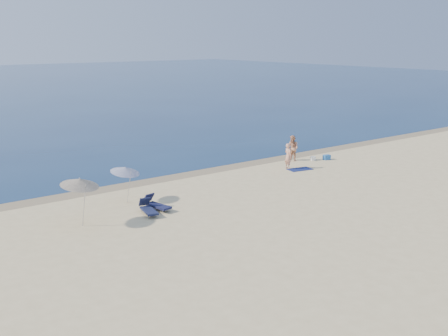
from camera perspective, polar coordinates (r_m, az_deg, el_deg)
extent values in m
cube|color=#847254|center=(38.42, -0.68, -0.11)|extent=(240.00, 1.60, 0.00)
imported|color=tan|center=(38.61, 6.54, 1.21)|extent=(0.50, 0.69, 1.77)
imported|color=tan|center=(41.14, 7.00, 2.01)|extent=(0.78, 0.97, 1.87)
cube|color=#0F184B|center=(38.67, 7.72, -0.12)|extent=(1.82, 1.24, 0.03)
cube|color=white|center=(41.65, 9.03, 0.96)|extent=(0.41, 0.38, 0.28)
cube|color=#2162B4|center=(42.08, 10.39, 1.08)|extent=(0.56, 0.46, 0.35)
cylinder|color=silver|center=(30.83, -9.63, -1.94)|extent=(0.17, 0.38, 1.83)
cone|color=silver|center=(30.93, -10.01, -0.20)|extent=(2.08, 2.09, 0.59)
sphere|color=silver|center=(30.89, -10.02, 0.09)|extent=(0.05, 0.05, 0.05)
cylinder|color=silver|center=(27.38, -14.03, -3.72)|extent=(0.19, 0.37, 2.17)
cone|color=beige|center=(27.40, -14.44, -1.41)|extent=(2.41, 2.43, 0.63)
sphere|color=silver|center=(27.36, -14.47, -1.02)|extent=(0.06, 0.06, 0.06)
cube|color=#15183B|center=(29.53, -6.71, -3.84)|extent=(0.81, 1.62, 0.10)
cube|color=#15183B|center=(30.02, -7.68, -3.01)|extent=(0.62, 0.46, 0.50)
cylinder|color=#A5A5AD|center=(29.71, -6.37, -3.96)|extent=(0.03, 0.03, 0.23)
cube|color=#151B3A|center=(28.80, -7.62, -4.32)|extent=(0.87, 1.59, 0.10)
cube|color=#151B3A|center=(29.41, -8.08, -3.40)|extent=(0.62, 0.48, 0.49)
cylinder|color=#A5A5AD|center=(28.90, -7.19, -4.48)|extent=(0.03, 0.03, 0.22)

